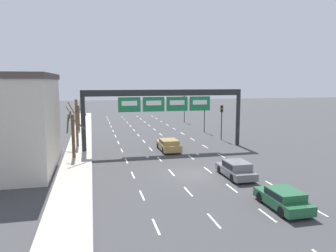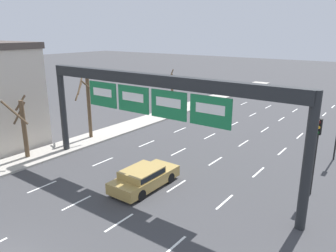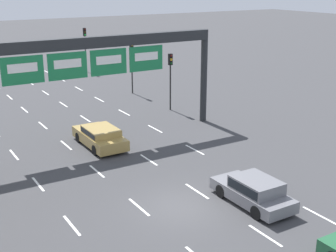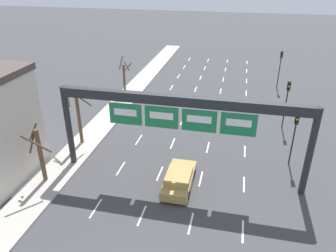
{
  "view_description": "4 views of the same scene",
  "coord_description": "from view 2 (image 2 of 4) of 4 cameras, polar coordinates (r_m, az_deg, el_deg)",
  "views": [
    {
      "loc": [
        -8.12,
        -25.36,
        7.75
      ],
      "look_at": [
        0.26,
        10.44,
        2.7
      ],
      "focal_mm": 35.0,
      "sensor_mm": 36.0,
      "label": 1
    },
    {
      "loc": [
        12.16,
        -4.12,
        9.23
      ],
      "look_at": [
        -3.12,
        16.57,
        1.75
      ],
      "focal_mm": 35.0,
      "sensor_mm": 36.0,
      "label": 2
    },
    {
      "loc": [
        -10.75,
        -16.59,
        10.22
      ],
      "look_at": [
        2.67,
        5.48,
        2.08
      ],
      "focal_mm": 50.0,
      "sensor_mm": 36.0,
      "label": 3
    },
    {
      "loc": [
        3.72,
        -10.06,
        15.08
      ],
      "look_at": [
        -1.07,
        11.41,
        4.11
      ],
      "focal_mm": 35.0,
      "sensor_mm": 36.0,
      "label": 4
    }
  ],
  "objects": [
    {
      "name": "tree_bare_second",
      "position": [
        29.22,
        -13.75,
        3.81
      ],
      "size": [
        2.36,
        1.83,
        5.49
      ],
      "color": "brown",
      "rests_on": "sidewalk_left"
    },
    {
      "name": "tree_bare_third",
      "position": [
        38.77,
        0.81,
        6.14
      ],
      "size": [
        1.58,
        1.69,
        4.79
      ],
      "color": "brown",
      "rests_on": "sidewalk_left"
    },
    {
      "name": "sign_gantry",
      "position": [
        19.65,
        -2.58,
        5.28
      ],
      "size": [
        18.58,
        0.7,
        6.8
      ],
      "color": "#232628",
      "rests_on": "ground_plane"
    },
    {
      "name": "traffic_light_near_gantry",
      "position": [
        20.15,
        24.49,
        -2.48
      ],
      "size": [
        0.3,
        0.35,
        4.59
      ],
      "color": "black",
      "rests_on": "ground_plane"
    },
    {
      "name": "tree_bare_closest",
      "position": [
        26.14,
        -23.95,
        0.09
      ],
      "size": [
        1.9,
        1.9,
        4.63
      ],
      "color": "brown",
      "rests_on": "sidewalk_left"
    },
    {
      "name": "car_gold",
      "position": [
        20.16,
        -4.22,
        -8.85
      ],
      "size": [
        1.99,
        4.68,
        1.3
      ],
      "color": "#A88947",
      "rests_on": "ground_plane"
    },
    {
      "name": "lane_dashes",
      "position": [
        23.31,
        1.69,
        -7.11
      ],
      "size": [
        10.02,
        67.0,
        0.01
      ],
      "color": "white",
      "rests_on": "ground_plane"
    }
  ]
}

